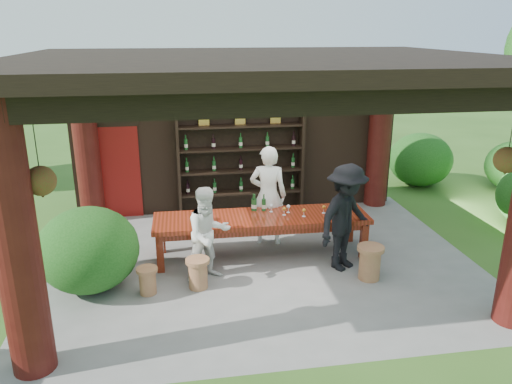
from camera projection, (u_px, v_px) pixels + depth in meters
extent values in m
plane|color=#2D5119|center=(260.00, 261.00, 8.75)|extent=(90.00, 90.00, 0.00)
cube|color=slate|center=(260.00, 264.00, 8.76)|extent=(7.40, 5.90, 0.10)
cube|color=black|center=(238.00, 137.00, 10.81)|extent=(7.00, 0.18, 3.30)
cube|color=maroon|center=(117.00, 172.00, 10.52)|extent=(0.95, 0.06, 2.00)
cylinder|color=#380C0A|center=(15.00, 242.00, 5.50)|extent=(0.50, 0.50, 3.30)
cylinder|color=#380C0A|center=(86.00, 144.00, 10.13)|extent=(0.50, 0.50, 3.30)
cylinder|color=#380C0A|center=(380.00, 134.00, 11.10)|extent=(0.50, 0.50, 3.30)
cube|color=black|center=(297.00, 99.00, 5.51)|extent=(6.70, 0.35, 0.35)
cube|color=black|center=(48.00, 81.00, 7.27)|extent=(0.30, 5.20, 0.30)
cube|color=black|center=(448.00, 75.00, 8.24)|extent=(0.30, 5.20, 0.30)
cube|color=black|center=(260.00, 62.00, 7.68)|extent=(7.50, 6.00, 0.20)
cylinder|color=black|center=(36.00, 150.00, 5.42)|extent=(0.01, 0.01, 0.75)
cone|color=black|center=(42.00, 190.00, 5.57)|extent=(0.32, 0.32, 0.18)
sphere|color=#1E5919|center=(41.00, 181.00, 5.53)|extent=(0.34, 0.34, 0.34)
cylinder|color=black|center=(511.00, 133.00, 6.30)|extent=(0.01, 0.01, 0.75)
cone|color=black|center=(506.00, 168.00, 6.44)|extent=(0.32, 0.32, 0.18)
sphere|color=#1E5919|center=(507.00, 160.00, 6.41)|extent=(0.34, 0.34, 0.34)
cube|color=#591E0C|center=(262.00, 218.00, 8.76)|extent=(3.78, 1.03, 0.08)
cube|color=#591E0C|center=(261.00, 224.00, 8.79)|extent=(3.58, 0.88, 0.12)
cube|color=#591E0C|center=(160.00, 253.00, 8.28)|extent=(0.12, 0.12, 0.67)
cube|color=#591E0C|center=(364.00, 241.00, 8.76)|extent=(0.12, 0.12, 0.67)
cube|color=#591E0C|center=(162.00, 235.00, 9.00)|extent=(0.12, 0.12, 0.67)
cube|color=#591E0C|center=(350.00, 225.00, 9.48)|extent=(0.12, 0.12, 0.67)
cylinder|color=#985A3C|center=(198.00, 275.00, 7.80)|extent=(0.30, 0.30, 0.43)
cylinder|color=#985A3C|center=(197.00, 261.00, 7.72)|extent=(0.38, 0.38, 0.06)
cylinder|color=#985A3C|center=(370.00, 265.00, 8.07)|extent=(0.34, 0.34, 0.50)
cylinder|color=#985A3C|center=(371.00, 248.00, 7.98)|extent=(0.43, 0.43, 0.07)
cylinder|color=#985A3C|center=(148.00, 282.00, 7.63)|extent=(0.26, 0.26, 0.38)
cylinder|color=#985A3C|center=(147.00, 270.00, 7.57)|extent=(0.33, 0.33, 0.05)
imported|color=white|center=(268.00, 195.00, 9.24)|extent=(0.78, 0.61, 1.88)
imported|color=white|center=(208.00, 234.00, 7.92)|extent=(0.91, 0.80, 1.55)
imported|color=black|center=(346.00, 218.00, 8.24)|extent=(1.36, 1.21, 1.82)
cube|color=#BF6672|center=(201.00, 217.00, 8.50)|extent=(0.26, 0.18, 0.14)
ellipsoid|color=#194C14|center=(420.00, 163.00, 12.82)|extent=(1.60, 1.60, 1.36)
ellipsoid|color=#194C14|center=(89.00, 255.00, 7.68)|extent=(1.55, 1.55, 1.31)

